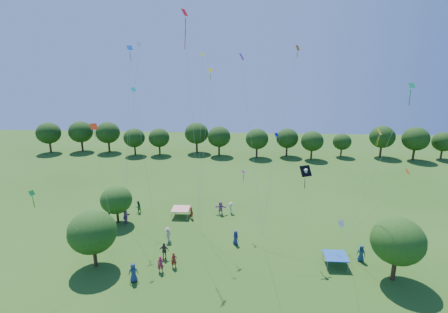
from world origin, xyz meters
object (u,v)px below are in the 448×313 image
Objects in this scene: red_high_kite at (188,54)px; tent_red_stripe at (181,209)px; tent_blue at (336,256)px; near_tree_north at (116,200)px; near_tree_east at (398,241)px; pirate_kite at (306,172)px; near_tree_west at (92,232)px.

tent_red_stripe is at bearing 113.28° from red_high_kite.
near_tree_north is at bearing 162.37° from tent_blue.
near_tree_east is 2.76× the size of tent_red_stripe.
pirate_kite is (21.69, -5.73, 5.85)m from near_tree_north.
near_tree_east reaches higher than near_tree_north.
pirate_kite reaches higher than tent_blue.
red_high_kite is at bearing -17.25° from near_tree_north.
near_tree_north is at bearing 162.75° from red_high_kite.
tent_red_stripe is at bearing 150.34° from pirate_kite.
red_high_kite is (2.33, -5.41, 19.09)m from tent_red_stripe.
tent_red_stripe and tent_blue have the same top height.
near_tree_east is at bearing -0.77° from near_tree_west.
near_tree_north is 31.11m from near_tree_east.
near_tree_west is at bearing -143.00° from red_high_kite.
red_high_kite is at bearing 167.30° from pirate_kite.
pirate_kite reaches higher than near_tree_west.
near_tree_west reaches higher than near_tree_north.
near_tree_west is 2.62× the size of tent_blue.
tent_blue is (23.51, 1.65, -2.64)m from near_tree_west.
red_high_kite is at bearing 160.82° from near_tree_east.
near_tree_west reaches higher than tent_blue.
near_tree_north is 23.19m from pirate_kite.
near_tree_north reaches higher than tent_blue.
tent_red_stripe is at bearing 149.35° from tent_blue.
near_tree_north is 19.91m from red_high_kite.
near_tree_east is at bearing -19.18° from red_high_kite.
red_high_kite is (-19.67, 6.84, 16.18)m from near_tree_east.
tent_blue is at bearing -30.65° from tent_red_stripe.
tent_blue is 24.71m from red_high_kite.
near_tree_north is 2.18× the size of tent_red_stripe.
near_tree_north reaches higher than tent_red_stripe.
tent_red_stripe is at bearing 150.88° from near_tree_east.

